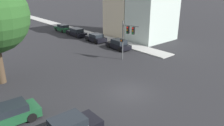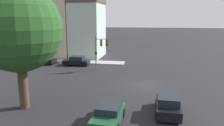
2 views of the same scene
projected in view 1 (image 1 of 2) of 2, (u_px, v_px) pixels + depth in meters
name	position (u px, v px, depth m)	size (l,w,h in m)	color
ground_plane	(129.00, 92.00, 20.00)	(300.00, 300.00, 0.00)	black
sidewalk_strip	(61.00, 26.00, 50.81)	(2.62, 60.00, 0.13)	#9E9E99
rowhouse_backdrop	(139.00, 4.00, 38.50)	(8.23, 11.54, 12.67)	#ADBCB2
traffic_signal	(128.00, 34.00, 26.96)	(0.93, 2.43, 5.05)	#515456
crossing_car_0	(10.00, 114.00, 15.46)	(4.13, 2.10, 1.38)	#194728
parked_car_0	(118.00, 44.00, 32.98)	(1.93, 4.23, 1.47)	black
parked_car_1	(96.00, 38.00, 37.03)	(2.14, 3.98, 1.38)	black
parked_car_2	(76.00, 32.00, 41.05)	(2.01, 4.75, 1.49)	black
parked_car_3	(63.00, 28.00, 45.01)	(1.85, 4.25, 1.43)	#194728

